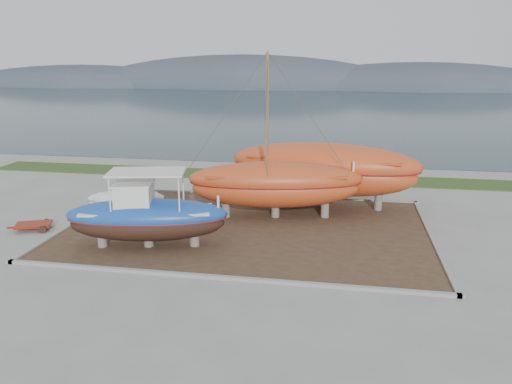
% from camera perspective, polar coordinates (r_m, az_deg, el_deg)
% --- Properties ---
extents(ground, '(140.00, 140.00, 0.00)m').
position_cam_1_polar(ground, '(22.03, -2.99, -7.62)').
color(ground, gray).
rests_on(ground, ground).
extents(dirt_patch, '(18.00, 12.00, 0.06)m').
position_cam_1_polar(dirt_patch, '(25.67, -1.01, -4.14)').
color(dirt_patch, '#422D1E').
rests_on(dirt_patch, ground).
extents(curb_frame, '(18.60, 12.60, 0.15)m').
position_cam_1_polar(curb_frame, '(25.65, -1.01, -4.05)').
color(curb_frame, gray).
rests_on(curb_frame, ground).
extents(grass_strip, '(44.00, 3.00, 0.08)m').
position_cam_1_polar(grass_strip, '(36.57, 2.39, 1.80)').
color(grass_strip, '#284219').
rests_on(grass_strip, ground).
extents(sea, '(260.00, 100.00, 0.04)m').
position_cam_1_polar(sea, '(90.29, 7.04, 9.74)').
color(sea, '#1C2E38').
rests_on(sea, ground).
extents(mountain_ridge, '(200.00, 36.00, 20.00)m').
position_cam_1_polar(mountain_ridge, '(145.09, 8.24, 11.76)').
color(mountain_ridge, '#333D49').
rests_on(mountain_ridge, ground).
extents(blue_caique, '(7.66, 3.71, 3.54)m').
position_cam_1_polar(blue_caique, '(23.20, -12.37, -1.96)').
color(blue_caique, '#1A4AA6').
rests_on(blue_caique, dirt_patch).
extents(white_dinghy, '(4.46, 2.44, 1.27)m').
position_cam_1_polar(white_dinghy, '(28.61, -14.59, -1.19)').
color(white_dinghy, white).
rests_on(white_dinghy, dirt_patch).
extents(orange_sailboat, '(9.69, 4.30, 8.70)m').
position_cam_1_polar(orange_sailboat, '(26.31, 2.32, 6.19)').
color(orange_sailboat, '#BB431C').
rests_on(orange_sailboat, dirt_patch).
extents(orange_bare_hull, '(11.28, 4.51, 3.60)m').
position_cam_1_polar(orange_bare_hull, '(29.22, 7.75, 1.88)').
color(orange_bare_hull, '#BB431C').
rests_on(orange_bare_hull, dirt_patch).
extents(red_trailer, '(2.81, 2.11, 0.36)m').
position_cam_1_polar(red_trailer, '(27.82, -24.08, -3.64)').
color(red_trailer, maroon).
rests_on(red_trailer, ground).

